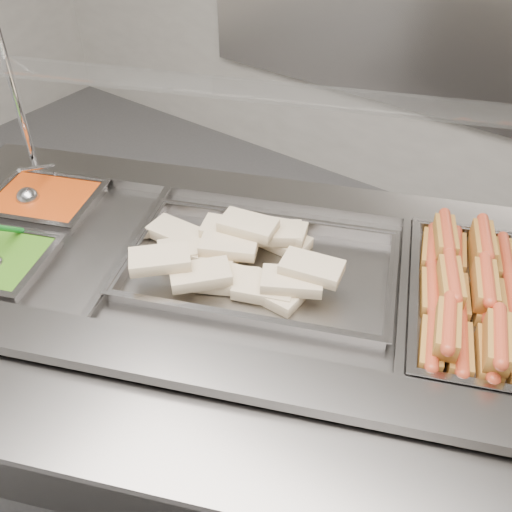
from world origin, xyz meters
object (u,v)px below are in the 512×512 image
Objects in this scene: sneeze_guard at (257,94)px; pan_wraps at (260,271)px; pan_hotdogs at (481,310)px; steam_counter at (241,369)px; ladle at (29,196)px.

sneeze_guard is 0.49m from pan_wraps.
sneeze_guard reaches higher than pan_hotdogs.
pan_hotdogs is at bearing 2.98° from sneeze_guard.
sneeze_guard is at bearing 112.27° from steam_counter.
pan_wraps is (-0.56, -0.23, 0.02)m from pan_hotdogs.
sneeze_guard is 0.83m from pan_hotdogs.
pan_wraps is 0.81m from ladle.
sneeze_guard is 2.10× the size of pan_wraps.
pan_hotdogs is at bearing 22.26° from steam_counter.
ladle is (-0.73, -0.15, 0.49)m from steam_counter.
pan_wraps is at bearing -52.39° from sneeze_guard.
ladle is at bearing -163.43° from pan_hotdogs.
ladle is at bearing -150.42° from sneeze_guard.
pan_hotdogs is at bearing 16.57° from ladle.
steam_counter is at bearing -67.73° from sneeze_guard.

